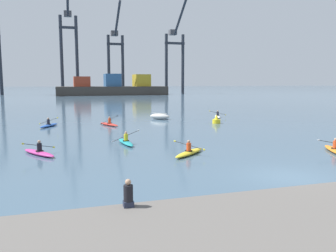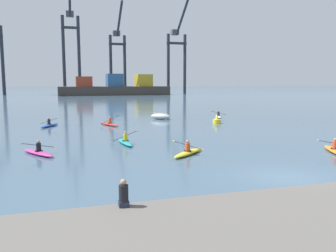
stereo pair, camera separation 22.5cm
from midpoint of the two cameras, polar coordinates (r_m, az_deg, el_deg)
name	(u,v)px [view 2 (the right image)]	position (r m, az deg, el deg)	size (l,w,h in m)	color
ground_plane	(288,177)	(17.66, 19.63, -8.03)	(800.00, 800.00, 0.00)	#425B70
container_barge	(115,88)	(127.10, -8.75, 6.28)	(39.30, 10.85, 7.63)	#38332D
gantry_crane_west_mid	(71,43)	(137.19, -15.79, 13.14)	(6.79, 15.58, 39.68)	#232833
gantry_crane_east_mid	(118,53)	(143.27, -8.30, 11.93)	(6.92, 17.52, 34.37)	#232833
gantry_crane_east	(177,51)	(139.56, 1.58, 12.29)	(8.16, 18.98, 35.80)	#232833
capsized_dinghy	(160,116)	(42.57, -1.13, 1.61)	(2.67, 2.55, 0.76)	beige
channel_buoy	(217,120)	(38.50, 8.30, 0.95)	(0.90, 0.90, 1.00)	yellow
kayak_white	(218,116)	(45.03, 8.50, 1.61)	(2.13, 3.40, 0.95)	silver
kayak_teal	(125,142)	(25.60, -6.89, -2.60)	(2.17, 3.44, 1.06)	teal
kayak_yellow	(188,152)	(21.69, 3.68, -4.35)	(2.93, 2.71, 0.95)	yellow
kayak_magenta	(38,152)	(23.11, -20.52, -4.08)	(2.33, 3.19, 0.95)	#C13384
kayak_orange	(334,150)	(24.92, 26.13, -3.57)	(2.08, 3.34, 0.95)	orange
kayak_blue	(49,125)	(37.43, -18.94, 0.17)	(2.06, 3.31, 1.02)	#2856B2
kayak_red	(110,124)	(36.80, -9.51, 0.35)	(2.02, 3.36, 1.05)	red
seated_onlooker	(124,194)	(11.07, -6.81, -11.23)	(0.32, 0.30, 0.90)	#23283D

